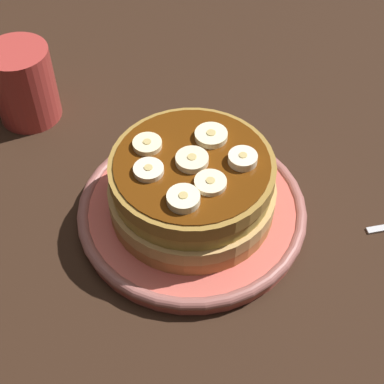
{
  "coord_description": "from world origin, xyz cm",
  "views": [
    {
      "loc": [
        -10.35,
        34.87,
        46.07
      ],
      "look_at": [
        0.0,
        0.0,
        3.96
      ],
      "focal_mm": 54.4,
      "sensor_mm": 36.0,
      "label": 1
    }
  ],
  "objects": [
    {
      "name": "ground_plane",
      "position": [
        0.0,
        0.0,
        -1.5
      ],
      "size": [
        140.0,
        140.0,
        3.0
      ],
      "primitive_type": "cube",
      "color": "black"
    },
    {
      "name": "plate",
      "position": [
        0.0,
        0.0,
        1.09
      ],
      "size": [
        22.68,
        22.68,
        2.02
      ],
      "color": "#CC594C",
      "rests_on": "ground_plane"
    },
    {
      "name": "pancake_stack",
      "position": [
        -0.14,
        -0.25,
        4.8
      ],
      "size": [
        16.24,
        16.79,
        6.39
      ],
      "color": "#BB753E",
      "rests_on": "plate"
    },
    {
      "name": "banana_slice_0",
      "position": [
        -0.04,
        -0.15,
        8.33
      ],
      "size": [
        3.0,
        3.0,
        0.91
      ],
      "color": "beige",
      "rests_on": "pancake_stack"
    },
    {
      "name": "banana_slice_1",
      "position": [
        -0.62,
        4.66,
        8.4
      ],
      "size": [
        2.89,
        2.89,
        1.04
      ],
      "color": "#F1E9C0",
      "rests_on": "pancake_stack"
    },
    {
      "name": "banana_slice_2",
      "position": [
        -2.3,
        2.12,
        8.25
      ],
      "size": [
        2.86,
        2.86,
        0.74
      ],
      "color": "#FCE6B8",
      "rests_on": "pancake_stack"
    },
    {
      "name": "banana_slice_3",
      "position": [
        3.36,
        2.24,
        8.27
      ],
      "size": [
        2.73,
        2.73,
        0.78
      ],
      "color": "#F6E5C1",
      "rests_on": "pancake_stack"
    },
    {
      "name": "banana_slice_4",
      "position": [
        -0.81,
        -3.56,
        8.31
      ],
      "size": [
        3.1,
        3.1,
        0.87
      ],
      "color": "#F8EEBB",
      "rests_on": "pancake_stack"
    },
    {
      "name": "banana_slice_5",
      "position": [
        -4.36,
        -1.38,
        8.4
      ],
      "size": [
        2.66,
        2.66,
        1.05
      ],
      "color": "#F9E9C3",
      "rests_on": "pancake_stack"
    },
    {
      "name": "banana_slice_6",
      "position": [
        4.55,
        -0.8,
        8.28
      ],
      "size": [
        2.72,
        2.72,
        0.8
      ],
      "color": "#FEEBB3",
      "rests_on": "pancake_stack"
    },
    {
      "name": "coffee_mug",
      "position": [
        22.99,
        -9.55,
        4.63
      ],
      "size": [
        10.46,
        7.12,
        9.0
      ],
      "color": "#B23833",
      "rests_on": "ground_plane"
    }
  ]
}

